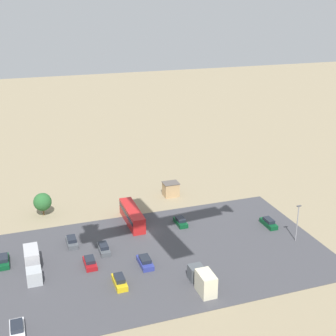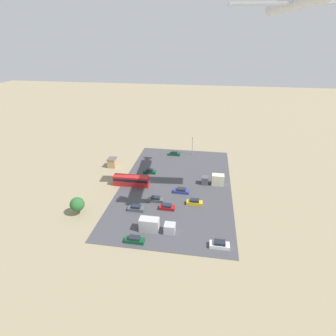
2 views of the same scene
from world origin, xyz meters
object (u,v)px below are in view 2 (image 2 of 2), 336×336
Objects in this scene: bus at (131,180)px; parked_truck_1 at (214,180)px; shed_building at (112,162)px; parked_car_7 at (195,202)px; airplane at (295,1)px; parked_car_0 at (150,171)px; parked_car_1 at (220,245)px; parked_car_5 at (167,207)px; parked_car_2 at (135,240)px; parked_car_6 at (156,199)px; parked_car_3 at (136,208)px; parked_truck_0 at (155,226)px; parked_car_4 at (181,191)px; parked_car_8 at (174,154)px.

bus is 26.66m from parked_truck_1.
shed_building is 37.27m from parked_car_7.
shed_building is 70.79m from airplane.
parked_car_0 is 40.58m from parked_car_1.
parked_car_7 is at bearing 115.51° from parked_car_5.
parked_car_6 is at bearing -5.05° from parked_car_2.
parked_truck_0 reaches higher than parked_car_3.
parked_car_3 is 60.09m from airplane.
parked_car_4 is 0.66× the size of parked_truck_1.
parked_car_6 is 12.96m from parked_truck_0.
parked_car_6 is (-17.37, 1.54, 0.01)m from parked_car_2.
parked_car_4 is at bearing 27.04° from parked_car_1.
parked_car_7 is at bearing 22.59° from parked_car_1.
parked_car_3 is at bearing 109.12° from parked_car_7.
parked_car_1 is at bearing -85.67° from parked_car_2.
parked_car_5 is at bearing -76.96° from parked_car_3.
parked_car_2 is 0.64× the size of parked_truck_1.
shed_building is 0.86× the size of parked_car_5.
parked_truck_0 is at bearing -13.43° from parked_car_4.
parked_car_1 reaches higher than parked_car_2.
parked_car_8 is at bearing 128.63° from airplane.
parked_car_6 is at bearing 91.45° from parked_car_7.
parked_car_8 is at bearing 18.96° from parked_car_1.
parked_truck_1 is (-6.72, 9.86, 1.00)m from parked_car_4.
parked_car_6 is at bearing 45.10° from shed_building.
airplane reaches higher than parked_truck_1.
parked_car_5 is at bearing 50.18° from bus.
airplane reaches higher than parked_car_0.
parked_truck_1 is 50.13m from airplane.
parked_truck_1 is (21.31, 15.85, 0.98)m from parked_car_8.
shed_building is 0.80× the size of parked_car_2.
parked_car_2 is 15.14m from parked_car_5.
parked_car_2 is (1.48, -19.49, -0.02)m from parked_car_1.
shed_building is 0.80× the size of parked_car_7.
parked_car_7 is at bearing 57.69° from shed_building.
parked_car_6 is 0.51× the size of parked_truck_0.
airplane is (29.75, 28.60, 48.73)m from parked_car_8.
shed_building is 0.51× the size of parked_truck_1.
parked_car_1 reaches higher than parked_car_0.
parked_car_2 is at bearing -20.88° from parked_car_5.
parked_truck_1 is at bearing 124.30° from parked_car_4.
parked_car_7 is (-17.65, 12.76, 0.03)m from parked_car_2.
parked_car_8 is (-33.66, -10.39, -0.03)m from parked_car_7.
parked_car_6 reaches higher than parked_car_0.
parked_truck_1 is at bearing 78.54° from parked_car_0.
parked_truck_0 reaches higher than bus.
parked_truck_1 is (-25.34, 14.30, 0.06)m from parked_truck_0.
airplane reaches higher than parked_car_3.
parked_truck_0 is (46.65, 1.55, 0.92)m from parked_car_8.
parked_car_0 is at bearing 78.54° from parked_truck_1.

